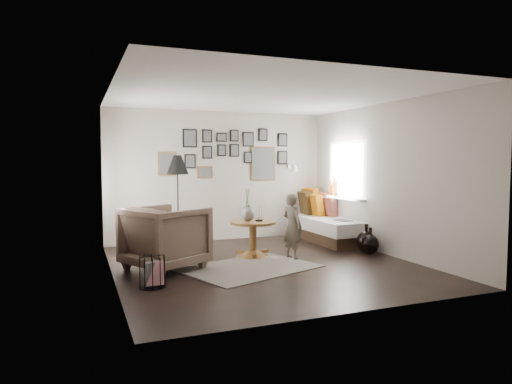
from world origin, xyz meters
name	(u,v)px	position (x,y,z in m)	size (l,w,h in m)	color
ground	(265,265)	(0.00, 0.00, 0.00)	(4.80, 4.80, 0.00)	black
wall_back	(219,176)	(0.00, 2.40, 1.30)	(4.50, 4.50, 0.00)	#A59B90
wall_front	(354,191)	(0.00, -2.40, 1.30)	(4.50, 4.50, 0.00)	#A59B90
wall_left	(111,184)	(-2.25, 0.00, 1.30)	(4.80, 4.80, 0.00)	#A59B90
wall_right	(386,179)	(2.25, 0.00, 1.30)	(4.80, 4.80, 0.00)	#A59B90
ceiling	(265,95)	(0.00, 0.00, 2.60)	(4.80, 4.80, 0.00)	white
door_left	(107,196)	(-2.23, 1.20, 1.05)	(0.00, 2.14, 2.14)	white
window_right	(340,195)	(2.18, 1.34, 0.93)	(0.15, 1.32, 1.30)	white
gallery_wall	(233,154)	(0.29, 2.38, 1.74)	(2.74, 0.03, 1.08)	brown
wall_sconce	(294,168)	(1.55, 2.13, 1.46)	(0.18, 0.36, 0.16)	white
rug	(250,268)	(-0.29, -0.12, 0.01)	(1.92, 1.34, 0.01)	#BEB5A7
pedestal_table	(253,240)	(0.04, 0.62, 0.28)	(0.77, 0.77, 0.60)	brown
vase	(248,211)	(-0.04, 0.64, 0.77)	(0.22, 0.22, 0.55)	black
candles	(259,213)	(0.15, 0.62, 0.74)	(0.13, 0.13, 0.28)	black
daybed	(325,224)	(2.00, 1.60, 0.32)	(0.94, 2.17, 1.03)	black
magazine_on_daybed	(343,220)	(2.00, 0.95, 0.48)	(0.23, 0.32, 0.02)	black
armchair	(165,237)	(-1.48, 0.30, 0.47)	(1.01, 1.04, 0.95)	brown
armchair_cushion	(167,236)	(-1.45, 0.35, 0.48)	(0.43, 0.43, 0.11)	beige
floor_lamp	(178,168)	(-0.99, 1.70, 1.47)	(0.40, 0.40, 1.71)	black
magazine_basket	(152,272)	(-1.82, -0.63, 0.20)	(0.38, 0.38, 0.40)	black
demijohn_large	(366,242)	(2.00, 0.19, 0.20)	(0.34, 0.34, 0.51)	black
demijohn_small	(370,244)	(2.00, 0.07, 0.17)	(0.30, 0.30, 0.46)	black
child	(292,226)	(0.59, 0.24, 0.54)	(0.39, 0.26, 1.08)	#584F46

